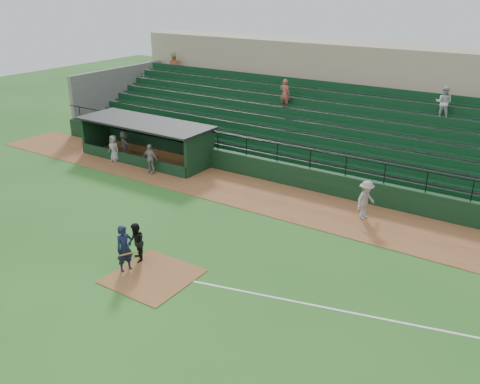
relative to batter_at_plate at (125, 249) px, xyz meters
The scene contains 12 objects.
ground 1.93m from the batter_at_plate, 46.61° to the left, with size 90.00×90.00×0.00m, color #275F1E.
warning_track 9.34m from the batter_at_plate, 82.88° to the left, with size 40.00×4.00×0.03m, color brown.
home_plate_dirt 1.50m from the batter_at_plate, 10.74° to the left, with size 3.00×3.00×0.03m, color brown.
foul_line 9.51m from the batter_at_plate, 14.80° to the left, with size 18.00×0.09×0.01m, color white.
stadium_structure 17.77m from the batter_at_plate, 86.27° to the left, with size 38.00×13.08×6.40m.
dugout 13.79m from the batter_at_plate, 128.58° to the left, with size 8.90×3.20×2.42m.
batter_at_plate is the anchor object (origin of this frame).
umpire 0.79m from the batter_at_plate, 101.92° to the left, with size 0.79×0.62×1.63m, color black.
runner 11.24m from the batter_at_plate, 57.83° to the left, with size 1.21×0.70×1.87m, color #9D9792.
dugout_player_a 10.79m from the batter_at_plate, 127.65° to the left, with size 1.02×0.43×1.75m, color gray.
dugout_player_b 13.32m from the batter_at_plate, 138.11° to the left, with size 0.81×0.53×1.66m, color gray.
dugout_player_c 14.41m from the batter_at_plate, 135.41° to the left, with size 1.49×0.48×1.61m, color #A7A19C.
Camera 1 is at (11.91, -13.03, 10.34)m, focal length 38.12 mm.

